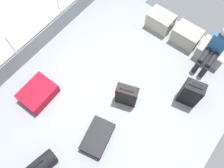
{
  "coord_description": "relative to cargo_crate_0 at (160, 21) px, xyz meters",
  "views": [
    {
      "loc": [
        1.11,
        -1.55,
        4.59
      ],
      "look_at": [
        -0.17,
        0.07,
        0.25
      ],
      "focal_mm": 36.89,
      "sensor_mm": 36.0,
      "label": 1
    }
  ],
  "objects": [
    {
      "name": "ground_plane",
      "position": [
        0.3,
        -2.15,
        -0.24
      ],
      "size": [
        4.4,
        5.2,
        0.06
      ],
      "primitive_type": "cube",
      "color": "gray"
    },
    {
      "name": "gunwale_port",
      "position": [
        -1.87,
        -2.15,
        0.01
      ],
      "size": [
        0.06,
        5.2,
        0.45
      ],
      "primitive_type": "cube",
      "color": "gray",
      "rests_on": "ground_plane"
    },
    {
      "name": "railing_port",
      "position": [
        -1.87,
        -2.15,
        0.57
      ],
      "size": [
        0.04,
        4.2,
        1.02
      ],
      "color": "silver",
      "rests_on": "ground_plane"
    },
    {
      "name": "sea_wake",
      "position": [
        -3.3,
        -2.15,
        -0.55
      ],
      "size": [
        12.0,
        12.0,
        0.01
      ],
      "color": "#6B99A8",
      "rests_on": "ground_plane"
    },
    {
      "name": "cargo_crate_0",
      "position": [
        0.0,
        0.0,
        0.0
      ],
      "size": [
        0.64,
        0.43,
        0.42
      ],
      "color": "#9E9989",
      "rests_on": "ground_plane"
    },
    {
      "name": "cargo_crate_1",
      "position": [
        0.73,
        0.0,
        0.0
      ],
      "size": [
        0.65,
        0.44,
        0.42
      ],
      "color": "gray",
      "rests_on": "ground_plane"
    },
    {
      "name": "cargo_crate_2",
      "position": [
        1.41,
        -0.03,
        -0.02
      ],
      "size": [
        0.66,
        0.5,
        0.38
      ],
      "color": "gray",
      "rests_on": "ground_plane"
    },
    {
      "name": "passenger_seated",
      "position": [
        1.41,
        -0.21,
        0.35
      ],
      "size": [
        0.34,
        0.66,
        1.08
      ],
      "color": "#26598C",
      "rests_on": "ground_plane"
    },
    {
      "name": "suitcase_1",
      "position": [
        0.57,
        -3.1,
        -0.11
      ],
      "size": [
        0.6,
        0.8,
        0.21
      ],
      "color": "black",
      "rests_on": "ground_plane"
    },
    {
      "name": "suitcase_3",
      "position": [
        0.54,
        -2.11,
        0.09
      ],
      "size": [
        0.48,
        0.34,
        0.75
      ],
      "color": "black",
      "rests_on": "ground_plane"
    },
    {
      "name": "suitcase_4",
      "position": [
        1.53,
        -1.3,
        0.13
      ],
      "size": [
        0.44,
        0.33,
        0.83
      ],
      "color": "black",
      "rests_on": "ground_plane"
    },
    {
      "name": "suitcase_5",
      "position": [
        -1.0,
        -3.17,
        -0.08
      ],
      "size": [
        0.58,
        0.74,
        0.27
      ],
      "color": "#B70C1E",
      "rests_on": "ground_plane"
    },
    {
      "name": "duffel_bag",
      "position": [
        0.09,
        -4.16,
        -0.06
      ],
      "size": [
        0.4,
        0.67,
        0.42
      ],
      "color": "black",
      "rests_on": "ground_plane"
    }
  ]
}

